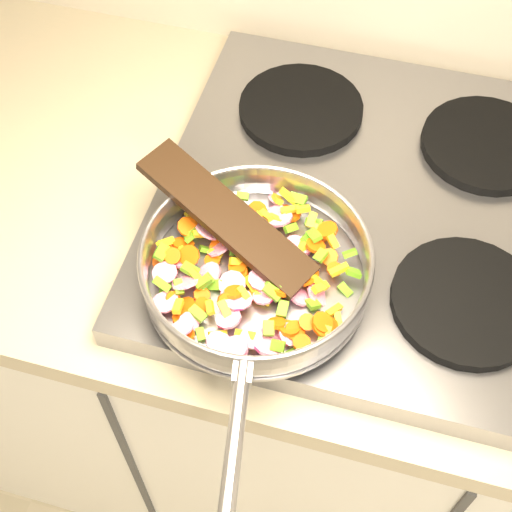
# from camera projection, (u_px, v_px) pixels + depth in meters

# --- Properties ---
(cooktop) EXTENTS (0.60, 0.60, 0.04)m
(cooktop) POSITION_uv_depth(u_px,v_px,m) (373.00, 208.00, 1.01)
(cooktop) COLOR #939399
(cooktop) RESTS_ON counter_top
(grate_fl) EXTENTS (0.19, 0.19, 0.02)m
(grate_fl) POSITION_uv_depth(u_px,v_px,m) (251.00, 253.00, 0.93)
(grate_fl) COLOR black
(grate_fl) RESTS_ON cooktop
(grate_fr) EXTENTS (0.19, 0.19, 0.02)m
(grate_fr) POSITION_uv_depth(u_px,v_px,m) (466.00, 301.00, 0.89)
(grate_fr) COLOR black
(grate_fr) RESTS_ON cooktop
(grate_bl) EXTENTS (0.19, 0.19, 0.02)m
(grate_bl) POSITION_uv_depth(u_px,v_px,m) (301.00, 109.00, 1.09)
(grate_bl) COLOR black
(grate_bl) RESTS_ON cooktop
(grate_br) EXTENTS (0.19, 0.19, 0.02)m
(grate_br) POSITION_uv_depth(u_px,v_px,m) (486.00, 144.00, 1.05)
(grate_br) COLOR black
(grate_br) RESTS_ON cooktop
(saute_pan) EXTENTS (0.33, 0.49, 0.06)m
(saute_pan) POSITION_uv_depth(u_px,v_px,m) (256.00, 267.00, 0.87)
(saute_pan) COLOR #9E9EA5
(saute_pan) RESTS_ON grate_fl
(vegetable_heap) EXTENTS (0.27, 0.27, 0.05)m
(vegetable_heap) POSITION_uv_depth(u_px,v_px,m) (251.00, 273.00, 0.88)
(vegetable_heap) COLOR #57981C
(vegetable_heap) RESTS_ON saute_pan
(wooden_spatula) EXTENTS (0.26, 0.16, 0.06)m
(wooden_spatula) POSITION_uv_depth(u_px,v_px,m) (226.00, 217.00, 0.90)
(wooden_spatula) COLOR black
(wooden_spatula) RESTS_ON saute_pan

